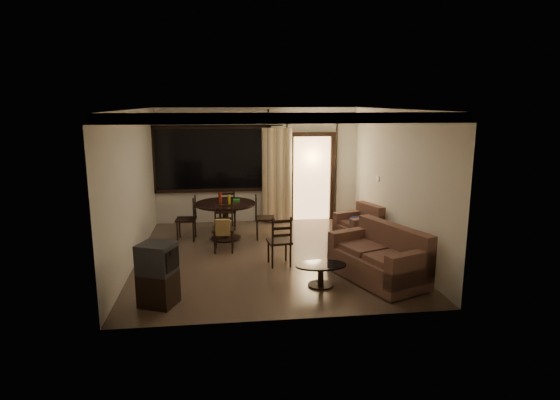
{
  "coord_description": "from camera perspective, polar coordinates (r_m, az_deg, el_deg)",
  "views": [
    {
      "loc": [
        -0.85,
        -8.64,
        2.94
      ],
      "look_at": [
        0.24,
        0.2,
        1.06
      ],
      "focal_mm": 30.0,
      "sensor_mm": 36.0,
      "label": 1
    }
  ],
  "objects": [
    {
      "name": "dining_chair_north",
      "position": [
        10.99,
        -6.42,
        -2.13
      ],
      "size": [
        0.44,
        0.44,
        0.95
      ],
      "rotation": [
        0.0,
        0.0,
        3.08
      ],
      "color": "black",
      "rests_on": "ground"
    },
    {
      "name": "tv_cabinet",
      "position": [
        7.11,
        -14.66,
        -8.76
      ],
      "size": [
        0.62,
        0.59,
        0.94
      ],
      "rotation": [
        0.0,
        0.0,
        -0.39
      ],
      "color": "black",
      "rests_on": "ground"
    },
    {
      "name": "armchair",
      "position": [
        10.04,
        9.74,
        -3.32
      ],
      "size": [
        1.0,
        1.0,
        0.79
      ],
      "rotation": [
        0.0,
        0.0,
        0.34
      ],
      "color": "#3F251D",
      "rests_on": "ground"
    },
    {
      "name": "side_chair",
      "position": [
        8.58,
        -0.07,
        -6.14
      ],
      "size": [
        0.46,
        0.46,
        0.93
      ],
      "rotation": [
        0.0,
        0.0,
        3.26
      ],
      "color": "black",
      "rests_on": "ground"
    },
    {
      "name": "dining_chair_west",
      "position": [
        10.31,
        -11.27,
        -3.24
      ],
      "size": [
        0.44,
        0.44,
        0.95
      ],
      "rotation": [
        0.0,
        0.0,
        -1.63
      ],
      "color": "black",
      "rests_on": "ground"
    },
    {
      "name": "sofa",
      "position": [
        8.04,
        12.2,
        -7.09
      ],
      "size": [
        1.44,
        1.88,
        0.89
      ],
      "rotation": [
        0.0,
        0.0,
        0.38
      ],
      "color": "#3F251D",
      "rests_on": "ground"
    },
    {
      "name": "coffee_table",
      "position": [
        7.67,
        4.99,
        -8.69
      ],
      "size": [
        0.83,
        0.5,
        0.37
      ],
      "rotation": [
        0.0,
        0.0,
        0.02
      ],
      "color": "black",
      "rests_on": "ground"
    },
    {
      "name": "room_shell",
      "position": [
        10.57,
        0.86,
        5.91
      ],
      "size": [
        5.5,
        6.7,
        5.5
      ],
      "color": "beige",
      "rests_on": "ground"
    },
    {
      "name": "ground",
      "position": [
        9.16,
        -1.35,
        -6.77
      ],
      "size": [
        5.5,
        5.5,
        0.0
      ],
      "primitive_type": "plane",
      "color": "#7F6651",
      "rests_on": "ground"
    },
    {
      "name": "dining_chair_south",
      "position": [
        9.4,
        -6.88,
        -4.43
      ],
      "size": [
        0.44,
        0.5,
        0.95
      ],
      "rotation": [
        0.0,
        0.0,
        -0.06
      ],
      "color": "black",
      "rests_on": "ground"
    },
    {
      "name": "dining_table",
      "position": [
        10.15,
        -6.66,
        -1.28
      ],
      "size": [
        1.29,
        1.29,
        1.02
      ],
      "rotation": [
        0.0,
        0.0,
        -0.06
      ],
      "color": "black",
      "rests_on": "ground"
    },
    {
      "name": "dining_chair_east",
      "position": [
        10.22,
        -1.92,
        -3.14
      ],
      "size": [
        0.44,
        0.44,
        0.95
      ],
      "rotation": [
        0.0,
        0.0,
        1.51
      ],
      "color": "black",
      "rests_on": "ground"
    }
  ]
}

